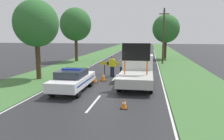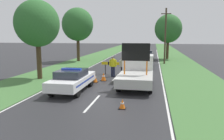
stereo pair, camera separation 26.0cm
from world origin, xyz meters
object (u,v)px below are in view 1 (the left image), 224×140
(roadside_tree_mid_left, at_px, (36,24))
(police_officer, at_px, (112,65))
(traffic_cone_near_truck, at_px, (124,104))
(traffic_cone_near_police, at_px, (94,78))
(traffic_cone_behind_barrier, at_px, (83,71))
(road_barrier, at_px, (120,64))
(roadside_tree_near_right, at_px, (76,25))
(roadside_tree_near_left, at_px, (166,29))
(traffic_cone_lane_edge, at_px, (103,77))
(queued_car_suv_grey, at_px, (144,55))
(work_truck, at_px, (137,71))
(queued_car_hatch_blue, at_px, (143,60))
(traffic_cone_centre_front, at_px, (137,69))
(police_car, at_px, (73,80))
(utility_pole, at_px, (163,36))
(pedestrian_civilian, at_px, (122,65))

(roadside_tree_mid_left, bearing_deg, police_officer, 20.56)
(police_officer, height_order, traffic_cone_near_truck, police_officer)
(traffic_cone_near_police, bearing_deg, traffic_cone_behind_barrier, 119.60)
(road_barrier, relative_size, traffic_cone_behind_barrier, 7.20)
(roadside_tree_near_right, bearing_deg, roadside_tree_near_left, 22.81)
(traffic_cone_near_police, bearing_deg, roadside_tree_mid_left, 174.46)
(road_barrier, xyz_separation_m, roadside_tree_near_right, (-7.20, 9.19, 3.97))
(traffic_cone_lane_edge, xyz_separation_m, queued_car_suv_grey, (2.77, 14.89, 0.43))
(police_officer, distance_m, roadside_tree_near_right, 12.75)
(work_truck, xyz_separation_m, queued_car_hatch_blue, (0.14, 9.36, -0.26))
(police_officer, relative_size, traffic_cone_near_police, 2.45)
(traffic_cone_near_truck, bearing_deg, traffic_cone_centre_front, 89.63)
(police_car, height_order, utility_pole, utility_pole)
(road_barrier, xyz_separation_m, traffic_cone_lane_edge, (-0.92, -2.82, -0.63))
(police_officer, height_order, queued_car_hatch_blue, police_officer)
(police_car, distance_m, traffic_cone_lane_edge, 3.65)
(work_truck, distance_m, queued_car_suv_grey, 15.78)
(pedestrian_civilian, xyz_separation_m, utility_pole, (3.96, 9.03, 2.51))
(police_car, height_order, traffic_cone_near_police, police_car)
(queued_car_suv_grey, xyz_separation_m, utility_pole, (2.36, -3.62, 2.73))
(police_officer, relative_size, traffic_cone_lane_edge, 2.69)
(pedestrian_civilian, bearing_deg, utility_pole, 86.68)
(road_barrier, bearing_deg, queued_car_suv_grey, 83.37)
(roadside_tree_near_left, bearing_deg, work_truck, -99.93)
(queued_car_suv_grey, bearing_deg, traffic_cone_near_truck, 88.90)
(traffic_cone_centre_front, xyz_separation_m, queued_car_suv_grey, (0.34, 10.92, 0.41))
(police_car, xyz_separation_m, pedestrian_civilian, (2.43, 5.65, 0.23))
(traffic_cone_behind_barrier, relative_size, traffic_cone_lane_edge, 0.75)
(queued_car_suv_grey, bearing_deg, utility_pole, 123.11)
(traffic_cone_lane_edge, bearing_deg, traffic_cone_behind_barrier, 132.81)
(traffic_cone_near_truck, xyz_separation_m, roadside_tree_mid_left, (-7.61, 5.99, 4.16))
(traffic_cone_behind_barrier, distance_m, roadside_tree_near_left, 17.16)
(traffic_cone_near_truck, height_order, utility_pole, utility_pole)
(queued_car_suv_grey, xyz_separation_m, roadside_tree_near_right, (-9.04, -2.89, 4.17))
(roadside_tree_near_right, bearing_deg, roadside_tree_mid_left, -85.22)
(roadside_tree_near_left, distance_m, roadside_tree_near_right, 13.11)
(work_truck, xyz_separation_m, pedestrian_civilian, (-1.48, 3.13, -0.03))
(pedestrian_civilian, bearing_deg, police_car, -92.90)
(queued_car_hatch_blue, height_order, roadside_tree_mid_left, roadside_tree_mid_left)
(work_truck, xyz_separation_m, traffic_cone_lane_edge, (-2.66, 0.89, -0.68))
(police_car, bearing_deg, roadside_tree_near_left, 66.71)
(road_barrier, distance_m, queued_car_suv_grey, 12.22)
(queued_car_hatch_blue, relative_size, roadside_tree_near_right, 0.59)
(utility_pole, bearing_deg, roadside_tree_near_right, 176.32)
(traffic_cone_near_police, xyz_separation_m, roadside_tree_near_left, (6.33, 17.80, 4.10))
(road_barrier, bearing_deg, work_truck, -62.84)
(roadside_tree_near_left, xyz_separation_m, utility_pole, (-0.67, -5.81, -0.97))
(roadside_tree_near_left, bearing_deg, roadside_tree_mid_left, -122.51)
(utility_pole, bearing_deg, traffic_cone_centre_front, -110.33)
(traffic_cone_near_police, xyz_separation_m, traffic_cone_behind_barrier, (-1.90, 3.34, -0.11))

